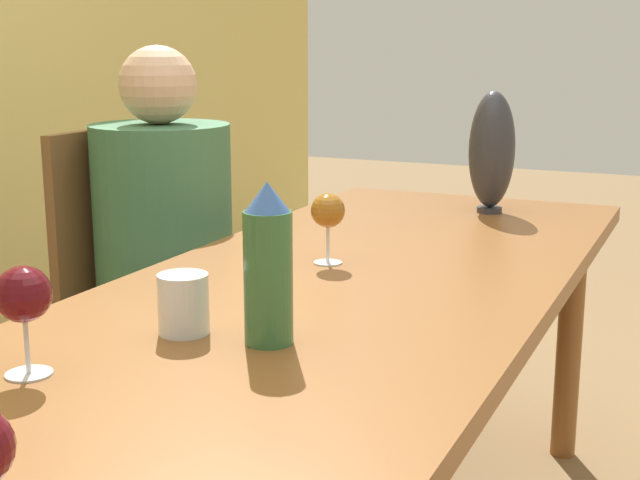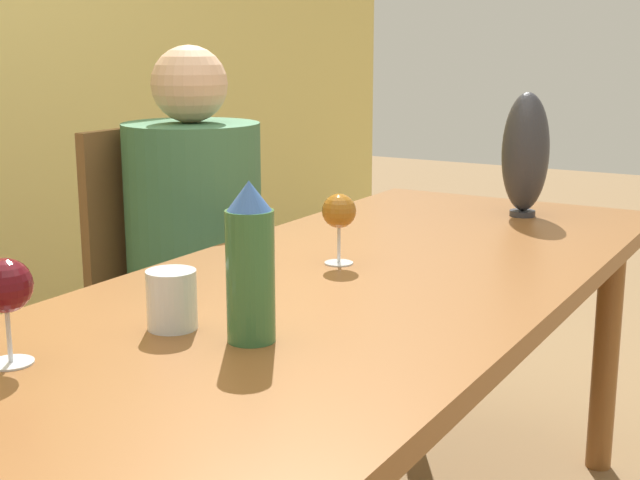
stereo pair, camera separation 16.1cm
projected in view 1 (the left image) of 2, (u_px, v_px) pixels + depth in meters
The scene contains 8 objects.
dining_table at pixel (292, 350), 1.55m from camera, with size 2.51×0.80×0.72m.
water_bottle at pixel (268, 266), 1.34m from camera, with size 0.08×0.08×0.25m.
water_tumbler at pixel (183, 304), 1.40m from camera, with size 0.08×0.08×0.10m.
vase at pixel (492, 151), 2.36m from camera, with size 0.12×0.12×0.32m.
wine_glass_0 at pixel (328, 212), 1.83m from camera, with size 0.07×0.07×0.15m.
wine_glass_3 at pixel (23, 297), 1.21m from camera, with size 0.08×0.08×0.16m.
chair_far at pixel (143, 297), 2.40m from camera, with size 0.44×0.44×0.95m.
person_far at pixel (169, 257), 2.34m from camera, with size 0.36×0.36×1.17m.
Camera 1 is at (-1.31, -0.65, 1.18)m, focal length 50.00 mm.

